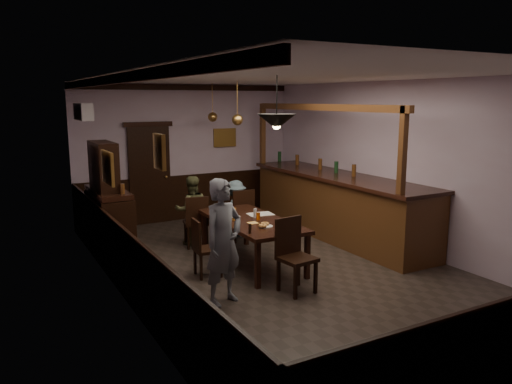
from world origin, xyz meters
TOP-DOWN VIEW (x-y plane):
  - room at (0.00, 0.00)m, footprint 5.01×8.01m
  - dining_table at (-0.29, 0.49)m, footprint 1.05×2.22m
  - chair_far_left at (-0.73, 1.77)m, footprint 0.49×0.49m
  - chair_far_right at (0.18, 1.75)m, footprint 0.47×0.47m
  - chair_near at (-0.33, -0.83)m, footprint 0.50×0.50m
  - chair_side at (-1.21, 0.31)m, footprint 0.42×0.42m
  - person_standing at (-1.36, -0.74)m, footprint 0.71×0.58m
  - person_seated_left at (-0.70, 2.05)m, footprint 0.72×0.61m
  - person_seated_right at (0.20, 2.03)m, footprint 0.82×0.61m
  - newspaper_left at (-0.57, 0.86)m, footprint 0.45×0.35m
  - newspaper_right at (0.02, 0.72)m, footprint 0.45×0.35m
  - napkin at (-0.38, 0.26)m, footprint 0.15×0.15m
  - saucer at (-0.01, -0.11)m, footprint 0.15×0.15m
  - coffee_cup at (0.02, -0.04)m, footprint 0.08×0.08m
  - pastry_plate at (-0.32, -0.04)m, footprint 0.22×0.22m
  - pastry_ring_a at (-0.40, -0.09)m, footprint 0.13×0.13m
  - pastry_ring_b at (-0.30, 0.01)m, footprint 0.13×0.13m
  - soda_can at (-0.21, 0.39)m, footprint 0.07×0.07m
  - beer_glass at (-0.56, 0.56)m, footprint 0.06×0.06m
  - water_glass at (-0.18, 0.55)m, footprint 0.06×0.06m
  - pepper_mill at (-0.71, -0.26)m, footprint 0.04×0.04m
  - sideboard at (-2.21, 2.08)m, footprint 0.53×1.49m
  - bar_counter at (1.99, 1.14)m, footprint 1.07×4.61m
  - door_back at (-0.90, 3.95)m, footprint 0.90×0.06m
  - ac_unit at (-2.38, 2.90)m, footprint 0.20×0.85m
  - picture_left_small at (-2.46, -1.60)m, footprint 0.04×0.28m
  - picture_left_large at (-2.46, 0.80)m, footprint 0.04×0.62m
  - picture_back at (0.90, 3.96)m, footprint 0.55×0.04m
  - pendant_iron at (-0.30, -0.31)m, footprint 0.56×0.56m
  - pendant_brass_mid at (0.10, 1.73)m, footprint 0.20×0.20m
  - pendant_brass_far at (0.30, 3.28)m, footprint 0.20×0.20m

SIDE VIEW (x-z plane):
  - chair_side at x=-1.21m, z-range 0.04..0.94m
  - chair_far_left at x=-0.73m, z-range 0.05..1.00m
  - chair_far_right at x=0.18m, z-range 0.05..1.05m
  - person_seated_right at x=0.20m, z-range 0.00..1.13m
  - chair_near at x=-0.33m, z-range 0.05..1.09m
  - person_seated_left at x=-0.70m, z-range 0.00..1.28m
  - bar_counter at x=1.99m, z-range -0.64..1.94m
  - dining_table at x=-0.29m, z-range 0.31..1.06m
  - napkin at x=-0.38m, z-range 0.75..0.75m
  - newspaper_left at x=-0.57m, z-range 0.75..0.76m
  - newspaper_right at x=0.02m, z-range 0.75..0.76m
  - saucer at x=-0.01m, z-range 0.75..0.76m
  - pastry_plate at x=-0.32m, z-range 0.75..0.76m
  - pastry_ring_a at x=-0.40m, z-range 0.77..0.81m
  - pastry_ring_b at x=-0.30m, z-range 0.77..0.81m
  - sideboard at x=-2.21m, z-range -0.20..1.77m
  - coffee_cup at x=0.02m, z-range 0.76..0.84m
  - soda_can at x=-0.21m, z-range 0.75..0.87m
  - pepper_mill at x=-0.71m, z-range 0.75..0.89m
  - water_glass at x=-0.18m, z-range 0.75..0.90m
  - person_standing at x=-1.36m, z-range 0.00..1.67m
  - beer_glass at x=-0.56m, z-range 0.75..0.95m
  - door_back at x=-0.90m, z-range 0.00..2.10m
  - room at x=0.00m, z-range -0.01..3.01m
  - picture_left_large at x=-2.46m, z-range 1.46..1.94m
  - picture_back at x=0.90m, z-range 1.59..2.01m
  - picture_left_small at x=-2.46m, z-range 1.97..2.33m
  - pendant_brass_mid at x=0.10m, z-range 1.89..2.70m
  - pendant_brass_far at x=0.30m, z-range 1.89..2.70m
  - pendant_iron at x=-0.30m, z-range 1.97..2.73m
  - ac_unit at x=-2.38m, z-range 2.30..2.60m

